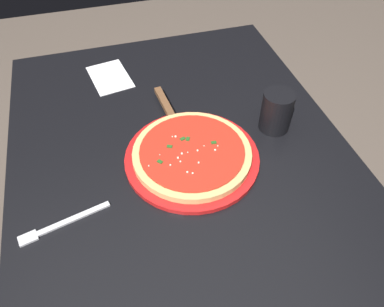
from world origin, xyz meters
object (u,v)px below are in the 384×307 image
Objects in this scene: serving_plate at (192,158)px; pizza at (192,153)px; cup_tall_drink at (276,111)px; fork at (60,225)px; pizza_server at (170,113)px; napkin_folded_right at (110,77)px.

pizza is at bearing -89.80° from serving_plate.
fork is (0.15, -0.53, -0.05)m from cup_tall_drink.
serving_plate reaches higher than fork.
pizza_server is at bearing -175.21° from pizza.
pizza_server is at bearing -113.50° from cup_tall_drink.
pizza reaches higher than fork.
pizza_server is 0.39m from fork.
cup_tall_drink is at bearing 102.27° from serving_plate.
serving_plate is at bearing 90.20° from pizza.
serving_plate is at bearing 107.93° from fork.
serving_plate is 0.02m from pizza.
cup_tall_drink is (0.11, 0.24, 0.04)m from pizza_server.
pizza_server is 0.26m from napkin_folded_right.
napkin_folded_right is 0.83× the size of fork.
fork is at bearing -72.07° from serving_plate.
napkin_folded_right is at bearing -159.68° from serving_plate.
pizza reaches higher than napkin_folded_right.
napkin_folded_right is (-0.22, -0.13, -0.02)m from pizza_server.
pizza is at bearing -77.73° from cup_tall_drink.
napkin_folded_right is 0.50m from fork.
fork is at bearing -72.07° from pizza.
pizza is 2.64× the size of cup_tall_drink.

